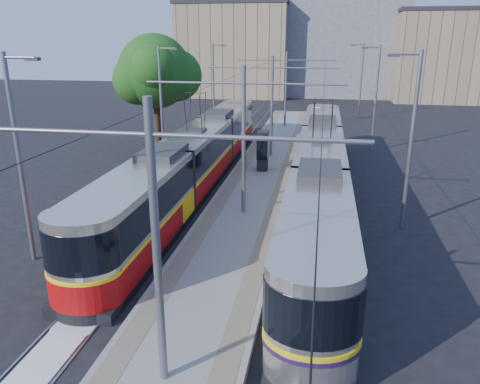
# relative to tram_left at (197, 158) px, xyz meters

# --- Properties ---
(ground) EXTENTS (160.00, 160.00, 0.00)m
(ground) POSITION_rel_tram_left_xyz_m (3.60, -12.67, -1.71)
(ground) COLOR black
(ground) RESTS_ON ground
(platform) EXTENTS (4.00, 50.00, 0.30)m
(platform) POSITION_rel_tram_left_xyz_m (3.60, 4.33, -1.56)
(platform) COLOR gray
(platform) RESTS_ON ground
(tactile_strip_left) EXTENTS (0.70, 50.00, 0.01)m
(tactile_strip_left) POSITION_rel_tram_left_xyz_m (2.15, 4.33, -1.40)
(tactile_strip_left) COLOR gray
(tactile_strip_left) RESTS_ON platform
(tactile_strip_right) EXTENTS (0.70, 50.00, 0.01)m
(tactile_strip_right) POSITION_rel_tram_left_xyz_m (5.05, 4.33, -1.40)
(tactile_strip_right) COLOR gray
(tactile_strip_right) RESTS_ON platform
(rails) EXTENTS (8.71, 70.00, 0.03)m
(rails) POSITION_rel_tram_left_xyz_m (3.60, 4.33, -1.69)
(rails) COLOR gray
(rails) RESTS_ON ground
(track_arrow) EXTENTS (1.20, 5.00, 0.01)m
(track_arrow) POSITION_rel_tram_left_xyz_m (0.00, -15.67, -1.70)
(track_arrow) COLOR silver
(track_arrow) RESTS_ON ground
(tram_left) EXTENTS (2.43, 29.37, 5.50)m
(tram_left) POSITION_rel_tram_left_xyz_m (0.00, 0.00, 0.00)
(tram_left) COLOR black
(tram_left) RESTS_ON ground
(tram_right) EXTENTS (2.43, 29.98, 5.50)m
(tram_right) POSITION_rel_tram_left_xyz_m (7.20, -1.89, 0.15)
(tram_right) COLOR black
(tram_right) RESTS_ON ground
(catenary) EXTENTS (9.20, 70.00, 7.00)m
(catenary) POSITION_rel_tram_left_xyz_m (3.60, 1.48, 2.82)
(catenary) COLOR slate
(catenary) RESTS_ON platform
(street_lamps) EXTENTS (15.18, 38.22, 8.00)m
(street_lamps) POSITION_rel_tram_left_xyz_m (3.60, 8.33, 2.47)
(street_lamps) COLOR slate
(street_lamps) RESTS_ON ground
(shelter) EXTENTS (0.74, 1.16, 2.51)m
(shelter) POSITION_rel_tram_left_xyz_m (3.51, 3.28, -0.09)
(shelter) COLOR black
(shelter) RESTS_ON platform
(tree) EXTENTS (6.07, 5.62, 8.82)m
(tree) POSITION_rel_tram_left_xyz_m (-5.02, 8.72, 4.26)
(tree) COLOR #382314
(tree) RESTS_ON ground
(building_left) EXTENTS (16.32, 12.24, 13.53)m
(building_left) POSITION_rel_tram_left_xyz_m (-6.40, 47.33, 5.07)
(building_left) COLOR gray
(building_left) RESTS_ON ground
(building_centre) EXTENTS (18.36, 14.28, 17.07)m
(building_centre) POSITION_rel_tram_left_xyz_m (9.60, 51.33, 6.84)
(building_centre) COLOR gray
(building_centre) RESTS_ON ground
(building_right) EXTENTS (14.28, 10.20, 12.29)m
(building_right) POSITION_rel_tram_left_xyz_m (23.60, 45.33, 4.44)
(building_right) COLOR gray
(building_right) RESTS_ON ground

